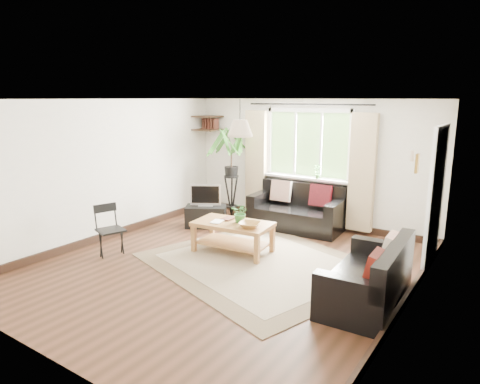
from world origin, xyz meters
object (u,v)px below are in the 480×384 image
Objects in this scene: sofa_right at (367,273)px; coffee_table at (233,237)px; sofa_back at (296,208)px; folding_chair at (111,231)px; tv_stand at (206,216)px; palm_stand at (231,173)px.

sofa_right is 1.28× the size of coffee_table.
sofa_back and folding_chair have the same top height.
tv_stand is at bearing -154.17° from sofa_back.
sofa_right is 3.85m from folding_chair.
sofa_right is 3.79m from tv_stand.
coffee_table is at bearing -54.32° from palm_stand.
sofa_back is 1.40× the size of coffee_table.
folding_chair is (-1.75, -2.88, -0.00)m from sofa_back.
sofa_right is (2.03, -2.20, -0.03)m from sofa_back.
sofa_right is at bearing -50.62° from sofa_back.
palm_stand is at bearing 125.68° from coffee_table.
sofa_back reaches higher than sofa_right.
folding_chair is (-1.49, -1.18, 0.15)m from coffee_table.
sofa_back is at bearing 81.13° from coffee_table.
folding_chair is (-0.26, -2.04, 0.20)m from tv_stand.
sofa_right is 0.85× the size of palm_stand.
sofa_right reaches higher than coffee_table.
palm_stand is at bearing 14.36° from folding_chair.
folding_chair is at bearing -141.68° from coffee_table.
folding_chair is at bearing -82.29° from sofa_right.
tv_stand is at bearing 11.45° from folding_chair.
tv_stand is at bearing -113.50° from sofa_right.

